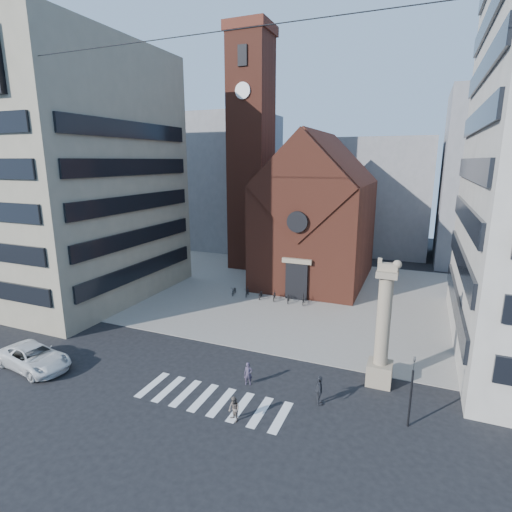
% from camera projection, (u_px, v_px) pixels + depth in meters
% --- Properties ---
extents(ground, '(120.00, 120.00, 0.00)m').
position_uv_depth(ground, '(226.00, 375.00, 27.95)').
color(ground, black).
rests_on(ground, ground).
extents(piazza, '(46.00, 30.00, 0.05)m').
position_uv_depth(piazza, '(302.00, 293.00, 45.01)').
color(piazza, gray).
rests_on(piazza, ground).
extents(zebra_crossing, '(10.20, 3.20, 0.01)m').
position_uv_depth(zebra_crossing, '(212.00, 400.00, 25.05)').
color(zebra_crossing, white).
rests_on(zebra_crossing, ground).
extents(church, '(12.00, 16.65, 18.00)m').
position_uv_depth(church, '(317.00, 216.00, 48.57)').
color(church, maroon).
rests_on(church, ground).
extents(campanile, '(5.50, 5.50, 31.20)m').
position_uv_depth(campanile, '(251.00, 152.00, 53.13)').
color(campanile, maroon).
rests_on(campanile, ground).
extents(building_left, '(18.00, 20.00, 26.00)m').
position_uv_depth(building_left, '(66.00, 176.00, 42.80)').
color(building_left, gray).
rests_on(building_left, ground).
extents(bg_block_left, '(16.00, 14.00, 22.00)m').
position_uv_depth(bg_block_left, '(225.00, 182.00, 68.74)').
color(bg_block_left, gray).
rests_on(bg_block_left, ground).
extents(bg_block_mid, '(14.00, 12.00, 18.00)m').
position_uv_depth(bg_block_mid, '(384.00, 196.00, 64.04)').
color(bg_block_mid, gray).
rests_on(bg_block_mid, ground).
extents(bg_block_right, '(16.00, 14.00, 24.00)m').
position_uv_depth(bg_block_right, '(505.00, 180.00, 54.71)').
color(bg_block_right, gray).
rests_on(bg_block_right, ground).
extents(lion_column, '(1.63, 1.60, 8.68)m').
position_uv_depth(lion_column, '(382.00, 336.00, 26.12)').
color(lion_column, gray).
rests_on(lion_column, ground).
extents(traffic_light, '(0.13, 0.16, 4.30)m').
position_uv_depth(traffic_light, '(411.00, 390.00, 22.06)').
color(traffic_light, black).
rests_on(traffic_light, ground).
extents(white_car, '(6.28, 3.60, 1.65)m').
position_uv_depth(white_car, '(34.00, 357.00, 28.73)').
color(white_car, silver).
rests_on(white_car, ground).
extents(pedestrian_0, '(0.67, 0.56, 1.57)m').
position_uv_depth(pedestrian_0, '(248.00, 374.00, 26.60)').
color(pedestrian_0, '#3C3347').
rests_on(pedestrian_0, ground).
extents(pedestrian_1, '(0.93, 0.88, 1.52)m').
position_uv_depth(pedestrian_1, '(234.00, 409.00, 22.85)').
color(pedestrian_1, '#63574F').
rests_on(pedestrian_1, ground).
extents(pedestrian_2, '(0.83, 1.20, 1.88)m').
position_uv_depth(pedestrian_2, '(319.00, 390.00, 24.42)').
color(pedestrian_2, '#292B31').
rests_on(pedestrian_2, ground).
extents(scooter_0, '(0.96, 1.82, 0.91)m').
position_uv_depth(scooter_0, '(234.00, 291.00, 44.45)').
color(scooter_0, black).
rests_on(scooter_0, piazza).
extents(scooter_1, '(0.82, 1.74, 1.01)m').
position_uv_depth(scooter_1, '(247.00, 292.00, 43.85)').
color(scooter_1, black).
rests_on(scooter_1, piazza).
extents(scooter_2, '(0.96, 1.82, 0.91)m').
position_uv_depth(scooter_2, '(261.00, 294.00, 43.27)').
color(scooter_2, black).
rests_on(scooter_2, piazza).
extents(scooter_3, '(0.82, 1.74, 1.01)m').
position_uv_depth(scooter_3, '(274.00, 296.00, 42.67)').
color(scooter_3, black).
rests_on(scooter_3, piazza).
extents(scooter_4, '(0.96, 1.82, 0.91)m').
position_uv_depth(scooter_4, '(289.00, 298.00, 42.09)').
color(scooter_4, black).
rests_on(scooter_4, piazza).
extents(scooter_5, '(0.82, 1.74, 1.01)m').
position_uv_depth(scooter_5, '(303.00, 299.00, 41.49)').
color(scooter_5, black).
rests_on(scooter_5, piazza).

